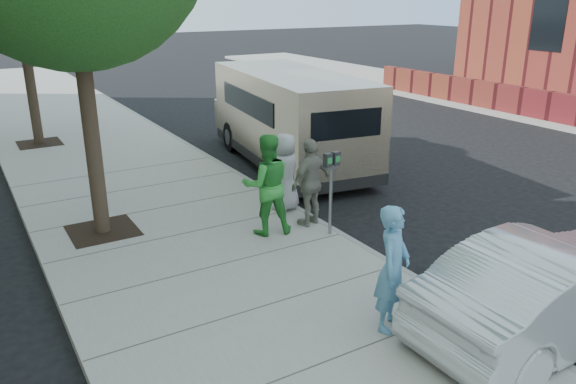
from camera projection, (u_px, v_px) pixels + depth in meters
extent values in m
plane|color=black|center=(274.00, 259.00, 9.67)|extent=(120.00, 120.00, 0.00)
cube|color=gray|center=(221.00, 269.00, 9.16)|extent=(5.00, 60.00, 0.15)
cube|color=gray|center=(342.00, 237.00, 10.35)|extent=(0.12, 60.00, 0.16)
cube|color=black|center=(103.00, 230.00, 10.45)|extent=(1.20, 1.20, 0.01)
cylinder|color=#38281E|center=(91.00, 126.00, 9.79)|extent=(0.28, 0.28, 3.96)
cube|color=black|center=(40.00, 143.00, 16.59)|extent=(1.20, 1.20, 0.01)
cylinder|color=#38281E|center=(30.00, 83.00, 16.01)|extent=(0.28, 0.28, 3.52)
cylinder|color=gray|center=(331.00, 202.00, 10.12)|extent=(0.06, 0.06, 1.23)
cube|color=gray|center=(332.00, 168.00, 9.90)|extent=(0.25, 0.09, 0.09)
cube|color=#2D2D30|center=(328.00, 160.00, 9.80)|extent=(0.14, 0.12, 0.24)
cube|color=#2D2D30|center=(336.00, 158.00, 9.90)|extent=(0.14, 0.12, 0.24)
cube|color=beige|center=(290.00, 116.00, 14.56)|extent=(3.02, 6.25, 2.21)
cube|color=beige|center=(249.00, 113.00, 17.59)|extent=(2.11, 0.88, 0.94)
cube|color=black|center=(347.00, 124.00, 11.82)|extent=(1.65, 0.25, 0.61)
cylinder|color=black|center=(232.00, 137.00, 16.22)|extent=(0.40, 0.88, 0.84)
cylinder|color=black|center=(294.00, 131.00, 16.94)|extent=(0.40, 0.88, 0.84)
cylinder|color=black|center=(287.00, 176.00, 12.68)|extent=(0.40, 0.88, 0.84)
cylinder|color=black|center=(363.00, 167.00, 13.40)|extent=(0.40, 0.88, 0.84)
imported|color=silver|center=(553.00, 288.00, 7.29)|extent=(4.24, 1.54, 1.39)
imported|color=#5B9CC1|center=(393.00, 268.00, 7.16)|extent=(0.74, 0.67, 1.70)
imported|color=green|center=(267.00, 185.00, 10.07)|extent=(1.06, 0.93, 1.86)
imported|color=#AAABAD|center=(285.00, 172.00, 11.25)|extent=(0.90, 0.74, 1.58)
imported|color=gray|center=(311.00, 182.00, 10.49)|extent=(1.05, 0.64, 1.67)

